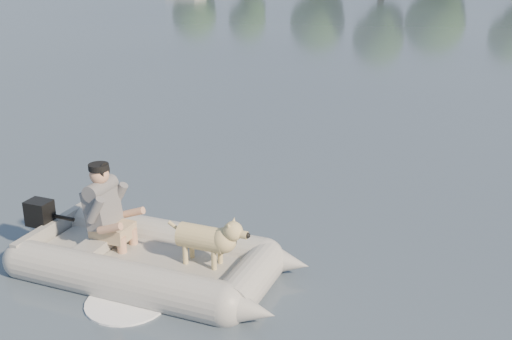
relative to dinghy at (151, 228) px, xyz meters
The scene contains 5 objects.
water 0.79m from the dinghy, 79.16° to the left, with size 160.00×160.00×0.00m, color slate.
dinghy is the anchor object (origin of this frame).
man 0.76m from the dinghy, behind, with size 0.76×0.65×1.13m, color slate, non-canonical shape.
dog 0.69m from the dinghy, ahead, with size 0.98×0.35×0.65m, color tan, non-canonical shape.
outboard_motor 1.77m from the dinghy, behind, with size 0.44×0.31×0.83m, color black, non-canonical shape.
Camera 1 is at (4.41, -6.34, 4.09)m, focal length 45.00 mm.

